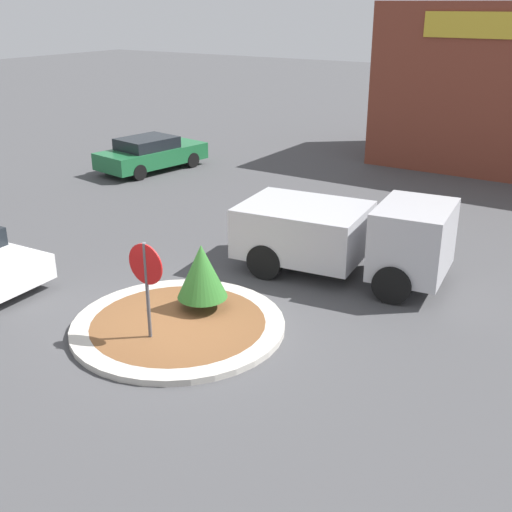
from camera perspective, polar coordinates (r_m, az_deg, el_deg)
ground_plane at (r=13.51m, az=-6.90°, el=-6.37°), size 120.00×120.00×0.00m
traffic_island at (r=13.48m, az=-6.91°, el=-6.12°), size 4.43×4.43×0.13m
stop_sign at (r=12.40m, az=-9.73°, el=-1.64°), size 0.82×0.07×2.12m
island_shrub at (r=13.65m, az=-4.85°, el=-1.35°), size 1.08×1.08×1.45m
utility_truck at (r=15.72m, az=7.89°, el=1.93°), size 5.30×2.89×2.00m
parked_sedan_green at (r=26.20m, az=-9.32°, el=9.00°), size 2.55×4.65×1.34m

